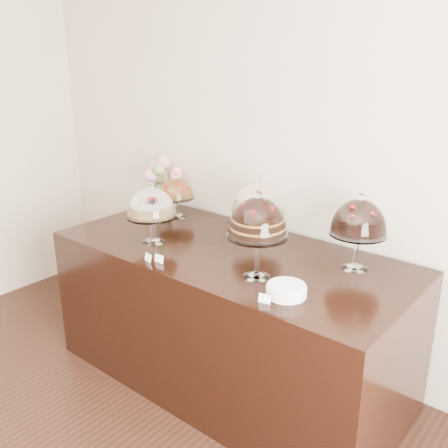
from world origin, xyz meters
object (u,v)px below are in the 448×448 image
Objects in this scene: display_counter at (229,316)px; flower_vase at (162,178)px; cake_stand_cheesecake at (258,200)px; plate_stack at (286,291)px; cake_stand_sugar_sponge at (151,205)px; cake_stand_choco_layer at (258,220)px; cake_stand_fruit_tart at (176,190)px; cake_stand_dark_choco at (359,220)px.

display_counter is 5.69× the size of flower_vase.
plate_stack is (0.57, -0.55, -0.23)m from cake_stand_cheesecake.
flower_vase is at bearing 159.11° from display_counter.
cake_stand_sugar_sponge is 1.08m from plate_stack.
cake_stand_cheesecake is 2.09× the size of plate_stack.
display_counter is 4.66× the size of cake_stand_choco_layer.
cake_stand_cheesecake reaches higher than plate_stack.
cake_stand_fruit_tart is 1.69× the size of plate_stack.
cake_stand_fruit_tart is at bearing 159.45° from display_counter.
cake_stand_cheesecake reaches higher than flower_vase.
cake_stand_choco_layer reaches higher than cake_stand_dark_choco.
cake_stand_dark_choco is (1.16, 0.43, 0.04)m from cake_stand_sugar_sponge.
cake_stand_sugar_sponge reaches higher than cake_stand_fruit_tart.
flower_vase is at bearing 173.80° from cake_stand_cheesecake.
cake_stand_dark_choco is 0.59m from plate_stack.
display_counter is 0.86m from cake_stand_choco_layer.
cake_stand_sugar_sponge is at bearing -157.02° from display_counter.
cake_stand_choco_layer is at bearing -54.62° from cake_stand_cheesecake.
cake_stand_choco_layer is 1.16m from cake_stand_fruit_tart.
cake_stand_sugar_sponge is 0.66m from cake_stand_cheesecake.
cake_stand_cheesecake is at bearing 42.85° from cake_stand_sugar_sponge.
cake_stand_dark_choco is 1.41m from cake_stand_fruit_tart.
cake_stand_choco_layer is at bearing -129.15° from cake_stand_dark_choco.
cake_stand_choco_layer is 0.39m from plate_stack.
flower_vase is at bearing 130.93° from cake_stand_sugar_sponge.
cake_stand_cheesecake reaches higher than display_counter.
cake_stand_choco_layer reaches higher than cake_stand_cheesecake.
cake_stand_choco_layer is (0.35, -0.20, 0.77)m from display_counter.
plate_stack is at bearing -23.03° from flower_vase.
plate_stack is at bearing -23.23° from cake_stand_fruit_tart.
display_counter is 0.99m from cake_stand_fruit_tart.
cake_stand_fruit_tart is at bearing 156.19° from cake_stand_choco_layer.
flower_vase is (-1.29, 0.56, -0.08)m from cake_stand_choco_layer.
cake_stand_cheesecake is at bearing 136.10° from plate_stack.
plate_stack is at bearing -5.29° from cake_stand_sugar_sponge.
display_counter is 5.73× the size of cake_stand_sugar_sponge.
cake_stand_choco_layer is 2.47× the size of plate_stack.
cake_stand_fruit_tart is at bearing -21.89° from flower_vase.
cake_stand_choco_layer is at bearing -23.81° from cake_stand_fruit_tart.
display_counter is at bearing -95.45° from cake_stand_cheesecake.
cake_stand_sugar_sponge is at bearing 174.71° from plate_stack.
display_counter is 1.04m from cake_stand_dark_choco.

